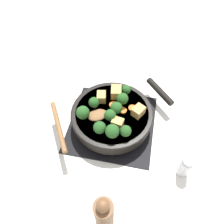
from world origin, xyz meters
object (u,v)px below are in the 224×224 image
wooden_spoon (77,121)px  pepper_mill (104,214)px  skillet_pan (113,115)px  salt_shaker (185,167)px

wooden_spoon → pepper_mill: pepper_mill is taller
skillet_pan → salt_shaker: 0.29m
pepper_mill → salt_shaker: 0.29m
skillet_pan → salt_shaker: size_ratio=4.14×
skillet_pan → wooden_spoon: (-0.07, 0.11, 0.03)m
wooden_spoon → salt_shaker: size_ratio=2.48×
skillet_pan → pepper_mill: bearing=-172.5°
skillet_pan → salt_shaker: bearing=-118.7°
skillet_pan → pepper_mill: pepper_mill is taller
skillet_pan → wooden_spoon: 0.13m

